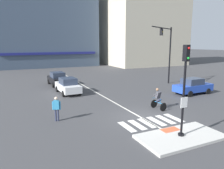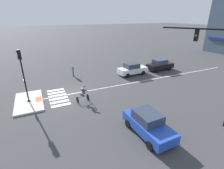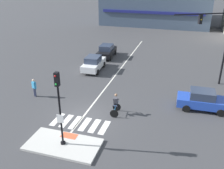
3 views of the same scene
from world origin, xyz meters
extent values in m
plane|color=#3D3D3F|center=(0.00, 0.00, 0.00)|extent=(300.00, 300.00, 0.00)
cube|color=beige|center=(0.00, -3.58, 0.07)|extent=(4.73, 2.46, 0.15)
cube|color=#DB5B38|center=(0.00, -2.70, 0.15)|extent=(1.10, 0.60, 0.01)
cylinder|color=black|center=(0.00, -3.58, 0.21)|extent=(0.32, 0.32, 0.12)
cylinder|color=black|center=(0.00, -3.58, 2.24)|extent=(0.12, 0.12, 3.93)
cube|color=white|center=(0.00, -3.66, 2.04)|extent=(0.44, 0.03, 0.56)
cube|color=black|center=(0.00, -3.58, 4.62)|extent=(0.24, 0.28, 0.84)
sphere|color=red|center=(0.00, -3.74, 4.87)|extent=(0.12, 0.12, 0.12)
sphere|color=green|center=(0.00, -3.74, 4.37)|extent=(0.12, 0.12, 0.12)
cube|color=silver|center=(-1.88, -0.90, 0.00)|extent=(0.44, 1.80, 0.01)
cube|color=silver|center=(-1.13, -0.90, 0.00)|extent=(0.44, 1.80, 0.01)
cube|color=silver|center=(-0.38, -0.90, 0.00)|extent=(0.44, 1.80, 0.01)
cube|color=silver|center=(0.38, -0.90, 0.00)|extent=(0.44, 1.80, 0.01)
cube|color=silver|center=(1.13, -0.90, 0.00)|extent=(0.44, 1.80, 0.01)
cube|color=silver|center=(1.88, -0.90, 0.00)|extent=(0.44, 1.80, 0.01)
cube|color=silver|center=(-0.15, 10.00, 0.00)|extent=(0.14, 28.00, 0.01)
cylinder|color=black|center=(10.33, 9.73, 3.56)|extent=(0.18, 0.18, 7.12)
cylinder|color=black|center=(7.92, 8.39, 6.87)|extent=(4.88, 2.77, 0.11)
cube|color=black|center=(7.67, 8.26, 6.42)|extent=(0.37, 0.39, 0.80)
sphere|color=gold|center=(7.76, 8.11, 6.42)|extent=(0.12, 0.12, 0.12)
cube|color=#3D4C60|center=(-0.29, 42.82, 10.68)|extent=(21.63, 17.27, 21.35)
cube|color=navy|center=(-0.29, 34.04, 3.10)|extent=(19.47, 0.30, 0.50)
cube|color=beige|center=(21.71, 33.43, 10.96)|extent=(17.45, 14.37, 21.92)
cube|color=#2347B7|center=(8.63, 3.96, 0.65)|extent=(4.15, 1.82, 0.70)
cube|color=#2D384C|center=(8.48, 3.95, 1.32)|extent=(1.94, 1.54, 0.64)
cylinder|color=black|center=(9.88, 4.83, 0.30)|extent=(0.61, 0.20, 0.60)
cylinder|color=black|center=(9.93, 3.16, 0.30)|extent=(0.61, 0.20, 0.60)
cylinder|color=black|center=(7.34, 4.75, 0.30)|extent=(0.61, 0.20, 0.60)
cylinder|color=black|center=(7.39, 3.08, 0.30)|extent=(0.61, 0.20, 0.60)
cube|color=black|center=(-3.02, 14.70, 0.65)|extent=(1.89, 4.17, 0.70)
cube|color=#2D384C|center=(-3.02, 14.55, 1.32)|extent=(1.57, 1.97, 0.64)
cylinder|color=black|center=(-3.91, 15.93, 0.30)|extent=(0.21, 0.61, 0.60)
cylinder|color=black|center=(-2.25, 16.01, 0.30)|extent=(0.21, 0.61, 0.60)
cylinder|color=black|center=(-3.80, 13.39, 0.30)|extent=(0.21, 0.61, 0.60)
cylinder|color=black|center=(-2.13, 13.47, 0.30)|extent=(0.21, 0.61, 0.60)
cube|color=white|center=(-2.95, 9.73, 0.65)|extent=(1.88, 4.17, 0.70)
cube|color=#2D384C|center=(-2.94, 9.58, 1.32)|extent=(1.56, 1.96, 0.64)
cylinder|color=black|center=(-3.83, 10.96, 0.30)|extent=(0.21, 0.61, 0.60)
cylinder|color=black|center=(-2.17, 11.04, 0.30)|extent=(0.21, 0.61, 0.60)
cylinder|color=black|center=(-3.72, 8.42, 0.30)|extent=(0.21, 0.61, 0.60)
cylinder|color=black|center=(-2.06, 8.50, 0.30)|extent=(0.21, 0.61, 0.60)
cylinder|color=black|center=(2.06, 1.66, 0.33)|extent=(0.66, 0.10, 0.66)
cylinder|color=black|center=(2.16, 0.62, 0.33)|extent=(0.66, 0.10, 0.66)
cylinder|color=#2370AD|center=(2.11, 1.14, 0.55)|extent=(0.13, 0.89, 0.05)
cylinder|color=#2370AD|center=(2.13, 0.96, 0.73)|extent=(0.04, 0.04, 0.30)
cylinder|color=#2370AD|center=(2.06, 1.61, 0.85)|extent=(0.44, 0.08, 0.04)
cylinder|color=#2D334C|center=(2.03, 1.11, 0.73)|extent=(0.16, 0.41, 0.33)
cylinder|color=#2D334C|center=(2.19, 1.13, 0.73)|extent=(0.16, 0.41, 0.33)
cube|color=#3F3F47|center=(2.10, 1.22, 1.16)|extent=(0.37, 0.41, 0.60)
sphere|color=#936B4C|center=(2.09, 1.34, 1.57)|extent=(0.22, 0.22, 0.22)
cylinder|color=#3F3F47|center=(1.93, 1.38, 1.16)|extent=(0.12, 0.46, 0.31)
cylinder|color=#3F3F47|center=(2.24, 1.41, 1.16)|extent=(0.12, 0.46, 0.31)
cylinder|color=#2D334C|center=(-5.68, 2.02, 0.41)|extent=(0.12, 0.12, 0.82)
cylinder|color=#2D334C|center=(-5.53, 1.96, 0.41)|extent=(0.12, 0.12, 0.82)
cube|color=#338CBF|center=(-5.60, 1.99, 1.12)|extent=(0.41, 0.33, 0.60)
cylinder|color=#338CBF|center=(-5.82, 2.07, 1.07)|extent=(0.09, 0.09, 0.56)
cylinder|color=#338CBF|center=(-5.39, 1.91, 1.07)|extent=(0.09, 0.09, 0.56)
sphere|color=beige|center=(-5.60, 1.99, 1.56)|extent=(0.22, 0.22, 0.22)
camera|label=1|loc=(-8.09, -11.81, 5.09)|focal=34.12mm
camera|label=2|loc=(16.34, -2.38, 7.69)|focal=26.98mm
camera|label=3|loc=(6.81, -15.20, 10.19)|focal=40.30mm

